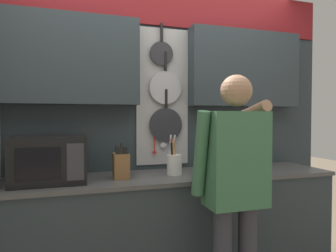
{
  "coord_description": "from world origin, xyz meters",
  "views": [
    {
      "loc": [
        -0.76,
        -2.2,
        1.37
      ],
      "look_at": [
        -0.01,
        0.18,
        1.29
      ],
      "focal_mm": 32.0,
      "sensor_mm": 36.0,
      "label": 1
    }
  ],
  "objects_px": {
    "knife_block": "(121,165)",
    "utensil_crock": "(174,163)",
    "microwave": "(50,159)",
    "person": "(235,179)"
  },
  "relations": [
    {
      "from": "knife_block",
      "to": "utensil_crock",
      "type": "xyz_separation_m",
      "value": [
        0.41,
        0.0,
        -0.0
      ]
    },
    {
      "from": "knife_block",
      "to": "person",
      "type": "distance_m",
      "value": 0.82
    },
    {
      "from": "microwave",
      "to": "person",
      "type": "relative_size",
      "value": 0.29
    },
    {
      "from": "microwave",
      "to": "knife_block",
      "type": "bearing_deg",
      "value": 0.08
    },
    {
      "from": "knife_block",
      "to": "utensil_crock",
      "type": "distance_m",
      "value": 0.41
    },
    {
      "from": "microwave",
      "to": "utensil_crock",
      "type": "relative_size",
      "value": 1.54
    },
    {
      "from": "person",
      "to": "knife_block",
      "type": "bearing_deg",
      "value": 142.38
    },
    {
      "from": "knife_block",
      "to": "microwave",
      "type": "bearing_deg",
      "value": -179.92
    },
    {
      "from": "microwave",
      "to": "utensil_crock",
      "type": "distance_m",
      "value": 0.9
    },
    {
      "from": "microwave",
      "to": "person",
      "type": "bearing_deg",
      "value": -23.75
    }
  ]
}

